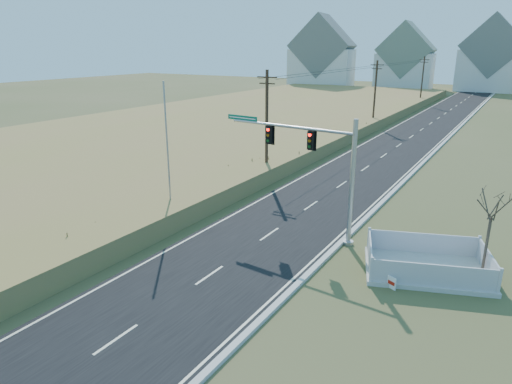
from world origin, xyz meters
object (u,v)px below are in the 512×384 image
Objects in this scene: fence_enclosure at (426,267)px; open_sign at (392,283)px; traffic_signal_mast at (322,165)px; flagpole at (168,166)px; bare_tree at (493,204)px.

open_sign is at bearing -131.52° from fence_enclosure.
traffic_signal_mast reaches higher than fence_enclosure.
fence_enclosure reaches higher than open_sign.
flagpole reaches higher than open_sign.
flagpole is at bearing -160.19° from open_sign.
open_sign is at bearing -7.08° from flagpole.
open_sign is (5.36, -3.95, -4.08)m from traffic_signal_mast.
bare_tree reaches higher than fence_enclosure.
traffic_signal_mast is 1.92× the size of bare_tree.
traffic_signal_mast is 9.90m from flagpole.
fence_enclosure is 11.44× the size of open_sign.
fence_enclosure is 4.37m from bare_tree.
flagpole is (-9.64, -2.09, -0.89)m from traffic_signal_mast.
bare_tree is at bearing 2.82° from fence_enclosure.
traffic_signal_mast is 7.81m from open_sign.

